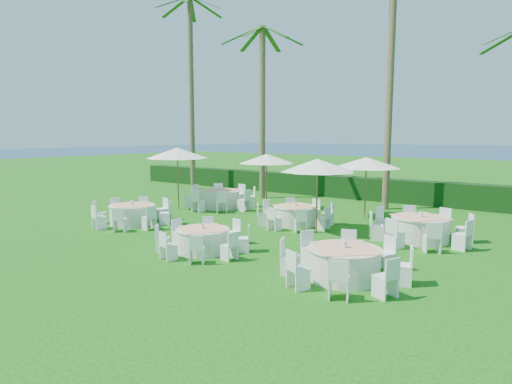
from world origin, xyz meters
TOP-DOWN VIEW (x-y plane):
  - ground at (0.00, 0.00)m, footprint 120.00×120.00m
  - hedge at (0.00, 12.00)m, footprint 34.00×1.00m
  - banquet_table_a at (-4.68, 0.17)m, footprint 3.11×3.11m
  - banquet_table_b at (0.38, -1.19)m, footprint 2.83×2.83m
  - banquet_table_c at (4.88, -1.01)m, footprint 3.07×3.07m
  - banquet_table_d at (-4.44, 5.20)m, footprint 3.45×3.45m
  - banquet_table_e at (0.63, 3.82)m, footprint 3.01×3.01m
  - banquet_table_f at (5.32, 4.02)m, footprint 3.25×3.25m
  - umbrella_a at (-5.74, 3.68)m, footprint 2.88×2.88m
  - umbrella_b at (1.93, 3.12)m, footprint 2.69×2.69m
  - umbrella_c at (-2.50, 6.37)m, footprint 2.66×2.66m
  - umbrella_d at (2.37, 6.59)m, footprint 2.86×2.86m
  - palm_a at (-10.66, 9.73)m, footprint 4.40×4.16m
  - palm_b at (-4.64, 9.06)m, footprint 4.21×4.39m
  - palm_c at (2.22, 9.53)m, footprint 4.25×4.37m

SIDE VIEW (x-z plane):
  - ground at x=0.00m, z-range 0.00..0.00m
  - banquet_table_b at x=0.38m, z-range -0.06..0.81m
  - banquet_table_e at x=0.63m, z-range -0.06..0.86m
  - banquet_table_a at x=-4.68m, z-range -0.06..0.88m
  - banquet_table_c at x=4.88m, z-range -0.06..0.89m
  - banquet_table_f at x=5.32m, z-range -0.06..0.92m
  - banquet_table_d at x=-4.44m, z-range -0.06..0.97m
  - hedge at x=0.00m, z-range 0.00..1.20m
  - umbrella_d at x=2.37m, z-range 1.07..3.67m
  - umbrella_c at x=-2.50m, z-range 1.08..3.70m
  - umbrella_b at x=1.93m, z-range 1.10..3.77m
  - umbrella_a at x=-5.74m, z-range 1.21..4.14m
  - palm_b at x=-4.64m, z-range 0.46..9.79m
  - palm_a at x=-10.66m, z-range 0.49..12.57m
  - palm_c at x=2.22m, z-range 0.49..12.68m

